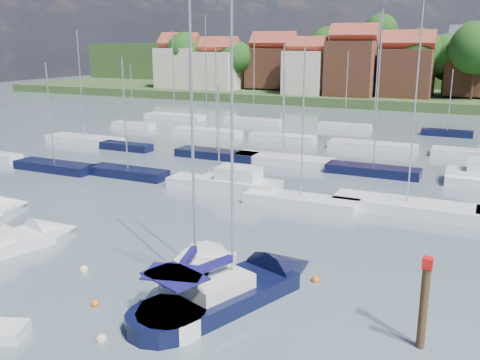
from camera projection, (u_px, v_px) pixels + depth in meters
The scene contains 11 objects.
ground at pixel (358, 155), 60.09m from camera, with size 260.00×260.00×0.00m, color #4C5B68.
sailboat_left at pixel (12, 243), 32.69m from camera, with size 5.33×10.49×13.86m.
sailboat_centre at pixel (200, 275), 28.23m from camera, with size 5.88×11.95×15.70m.
sailboat_navy at pixel (246, 287), 26.84m from camera, with size 7.09×12.27×16.49m.
timber_piling at pixel (422, 326), 21.92m from camera, with size 0.40×0.40×6.23m.
buoy_c at pixel (95, 305), 25.67m from camera, with size 0.41×0.41×0.41m, color #D85914.
buoy_d at pixel (102, 341), 22.59m from camera, with size 0.44×0.44×0.44m, color beige.
buoy_e at pixel (315, 282), 28.24m from camera, with size 0.44×0.44×0.44m, color #D85914.
buoy_g at pixel (84, 271), 29.48m from camera, with size 0.49×0.49×0.49m, color beige.
marina_field at pixel (365, 161), 54.95m from camera, with size 79.62×41.41×15.93m.
far_shore_town at pixel (452, 73), 139.02m from camera, with size 212.46×90.00×22.27m.
Camera 1 is at (13.34, -18.89, 12.26)m, focal length 40.00 mm.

